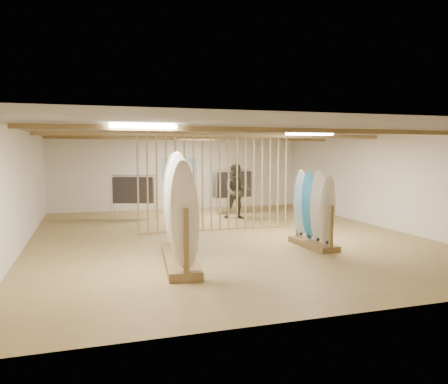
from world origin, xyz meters
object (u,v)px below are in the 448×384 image
object	(u,v)px
rack_right	(313,222)
clothing_rack_b	(232,184)
clothing_rack_a	(134,190)
rack_left	(179,227)
shopper_b	(237,188)
shopper_a	(188,193)

from	to	relation	value
rack_right	clothing_rack_b	world-z (taller)	rack_right
clothing_rack_b	rack_right	bearing A→B (deg)	-100.54
clothing_rack_a	clothing_rack_b	xyz separation A→B (m)	(3.64, 0.46, 0.07)
rack_left	rack_right	world-z (taller)	rack_left
clothing_rack_a	shopper_b	world-z (taller)	shopper_b
rack_left	shopper_b	xyz separation A→B (m)	(3.07, 5.32, 0.31)
rack_left	clothing_rack_a	xyz separation A→B (m)	(-0.30, 6.18, 0.25)
clothing_rack_a	shopper_b	bearing A→B (deg)	2.46
rack_left	shopper_b	bearing A→B (deg)	66.27
rack_right	clothing_rack_b	size ratio (longest dim) A/B	1.09
rack_right	shopper_b	size ratio (longest dim) A/B	0.85
rack_left	rack_right	bearing A→B (deg)	16.44
clothing_rack_b	shopper_a	bearing A→B (deg)	-162.70
rack_right	rack_left	bearing A→B (deg)	-173.45
shopper_a	shopper_b	xyz separation A→B (m)	(1.62, -0.29, 0.14)
rack_right	shopper_a	world-z (taller)	shopper_a
rack_right	shopper_b	world-z (taller)	shopper_b
clothing_rack_a	shopper_b	distance (m)	3.48
clothing_rack_a	rack_left	bearing A→B (deg)	-70.47
rack_left	shopper_a	bearing A→B (deg)	81.77
rack_left	rack_right	size ratio (longest dim) A/B	1.54
shopper_a	shopper_b	world-z (taller)	shopper_b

